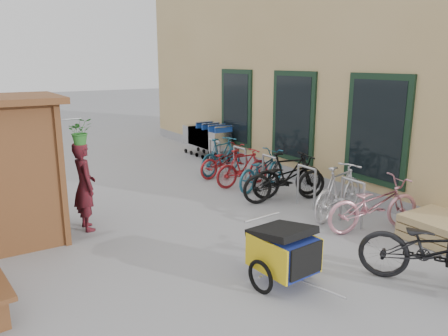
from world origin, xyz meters
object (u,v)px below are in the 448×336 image
bike_6 (225,161)px  bike_7 (221,156)px  shopping_carts (206,137)px  bike_0 (374,204)px  pallet_stack (446,230)px  person_kiosk (85,186)px  bike_5 (243,168)px  bike_4 (262,170)px  child_trailer (284,250)px  cargo_bike (441,250)px  bike_1 (339,191)px  bike_3 (288,175)px  bike_2 (285,179)px

bike_6 → bike_7: size_ratio=0.97×
shopping_carts → bike_0: shopping_carts is taller
pallet_stack → bike_7: 5.87m
person_kiosk → bike_7: size_ratio=0.97×
person_kiosk → bike_7: person_kiosk is taller
bike_5 → bike_6: bike_5 is taller
bike_4 → bike_7: (-0.06, 1.66, 0.05)m
person_kiosk → bike_0: person_kiosk is taller
bike_0 → bike_6: 4.57m
bike_6 → shopping_carts: bearing=-26.1°
child_trailer → bike_4: 4.52m
child_trailer → bike_4: bearing=51.9°
shopping_carts → person_kiosk: (-4.83, -4.06, 0.15)m
pallet_stack → bike_6: (-0.77, 5.57, 0.21)m
pallet_stack → bike_0: (-0.58, 1.01, 0.27)m
person_kiosk → bike_0: size_ratio=0.87×
bike_5 → bike_0: bearing=-175.2°
person_kiosk → bike_5: person_kiosk is taller
shopping_carts → bike_0: bearing=-94.9°
cargo_bike → person_kiosk: (-3.35, 4.59, 0.28)m
bike_1 → bike_7: bearing=-12.1°
pallet_stack → bike_4: (-0.65, 4.16, 0.24)m
bike_0 → bike_3: (0.00, 2.30, 0.03)m
person_kiosk → bike_3: bearing=-96.5°
pallet_stack → cargo_bike: cargo_bike is taller
child_trailer → cargo_bike: cargo_bike is taller
bike_1 → bike_3: bearing=-14.1°
pallet_stack → bike_0: bearing=119.9°
cargo_bike → bike_0: (0.90, 1.80, -0.04)m
bike_2 → child_trailer: bearing=155.0°
cargo_bike → bike_1: 2.77m
bike_2 → bike_1: bearing=-154.3°
pallet_stack → cargo_bike: size_ratio=0.58×
bike_2 → bike_3: bearing=-38.4°
bike_1 → bike_7: (-0.14, 4.00, -0.03)m
shopping_carts → bike_0: size_ratio=1.14×
bike_5 → child_trailer: bearing=151.4°
bike_5 → bike_2: bearing=-177.2°
child_trailer → bike_5: bike_5 is taller
pallet_stack → bike_1: (-0.58, 1.82, 0.31)m
child_trailer → bike_2: bearing=45.1°
child_trailer → bike_5: 4.75m
pallet_stack → person_kiosk: bearing=141.9°
cargo_bike → bike_4: (0.83, 4.95, -0.07)m
bike_1 → bike_7: bike_1 is taller
pallet_stack → bike_5: 4.67m
shopping_carts → person_kiosk: 6.31m
bike_7 → bike_6: bearing=148.3°
shopping_carts → bike_6: bearing=-108.8°
cargo_bike → bike_5: (0.59, 5.37, -0.07)m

